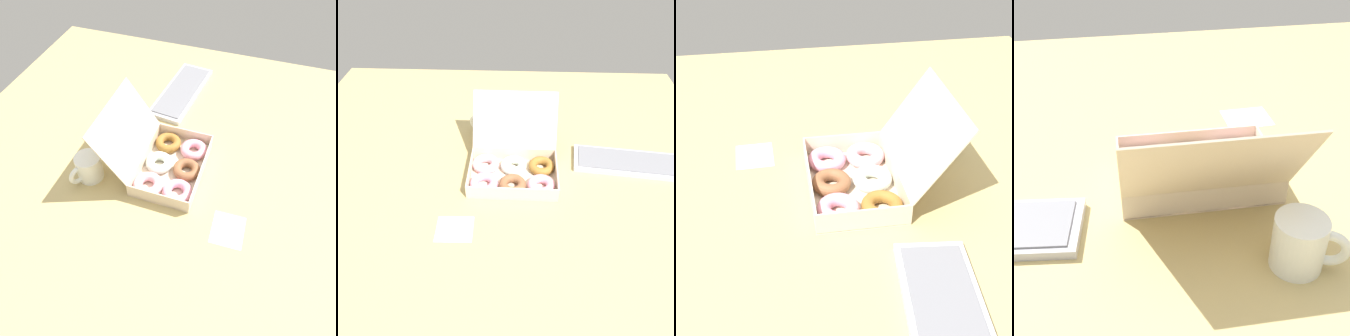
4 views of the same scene
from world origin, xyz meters
TOP-DOWN VIEW (x-y plane):
  - ground_plane at (0.00, 0.00)cm, footprint 180.00×180.00cm
  - donut_box at (5.56, 4.22)cm, footprint 33.64×35.03cm
  - keyboard at (49.72, 12.09)cm, footprint 42.04×19.11cm
  - coffee_mug at (-6.54, 29.09)cm, footprint 12.36×8.92cm
  - paper_napkin at (-12.42, -21.64)cm, footprint 12.10×10.38cm

SIDE VIEW (x-z plane):
  - ground_plane at x=0.00cm, z-range -2.00..0.00cm
  - paper_napkin at x=-12.42cm, z-range 0.00..0.15cm
  - keyboard at x=49.72cm, z-range -0.04..2.16cm
  - donut_box at x=5.56cm, z-range -8.71..15.12cm
  - coffee_mug at x=-6.54cm, z-range 0.13..9.86cm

